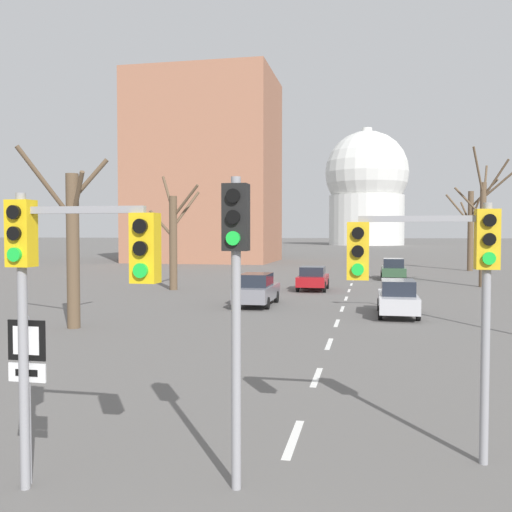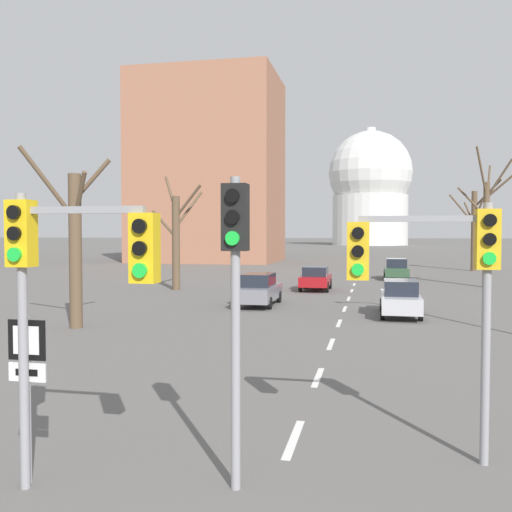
# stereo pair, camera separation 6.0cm
# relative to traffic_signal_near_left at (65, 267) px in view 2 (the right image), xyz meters

# --- Properties ---
(lane_stripe_1) EXTENTS (0.16, 2.00, 0.01)m
(lane_stripe_1) POSITION_rel_traffic_signal_near_left_xyz_m (2.89, 2.78, -3.25)
(lane_stripe_1) COLOR silver
(lane_stripe_1) RESTS_ON ground_plane
(lane_stripe_2) EXTENTS (0.16, 2.00, 0.01)m
(lane_stripe_2) POSITION_rel_traffic_signal_near_left_xyz_m (2.89, 7.28, -3.25)
(lane_stripe_2) COLOR silver
(lane_stripe_2) RESTS_ON ground_plane
(lane_stripe_3) EXTENTS (0.16, 2.00, 0.01)m
(lane_stripe_3) POSITION_rel_traffic_signal_near_left_xyz_m (2.89, 11.78, -3.25)
(lane_stripe_3) COLOR silver
(lane_stripe_3) RESTS_ON ground_plane
(lane_stripe_4) EXTENTS (0.16, 2.00, 0.01)m
(lane_stripe_4) POSITION_rel_traffic_signal_near_left_xyz_m (2.89, 16.28, -3.25)
(lane_stripe_4) COLOR silver
(lane_stripe_4) RESTS_ON ground_plane
(lane_stripe_5) EXTENTS (0.16, 2.00, 0.01)m
(lane_stripe_5) POSITION_rel_traffic_signal_near_left_xyz_m (2.89, 20.78, -3.25)
(lane_stripe_5) COLOR silver
(lane_stripe_5) RESTS_ON ground_plane
(lane_stripe_6) EXTENTS (0.16, 2.00, 0.01)m
(lane_stripe_6) POSITION_rel_traffic_signal_near_left_xyz_m (2.89, 25.28, -3.25)
(lane_stripe_6) COLOR silver
(lane_stripe_6) RESTS_ON ground_plane
(lane_stripe_7) EXTENTS (0.16, 2.00, 0.01)m
(lane_stripe_7) POSITION_rel_traffic_signal_near_left_xyz_m (2.89, 29.78, -3.25)
(lane_stripe_7) COLOR silver
(lane_stripe_7) RESTS_ON ground_plane
(lane_stripe_8) EXTENTS (0.16, 2.00, 0.01)m
(lane_stripe_8) POSITION_rel_traffic_signal_near_left_xyz_m (2.89, 34.28, -3.25)
(lane_stripe_8) COLOR silver
(lane_stripe_8) RESTS_ON ground_plane
(lane_stripe_9) EXTENTS (0.16, 2.00, 0.01)m
(lane_stripe_9) POSITION_rel_traffic_signal_near_left_xyz_m (2.89, 38.78, -3.25)
(lane_stripe_9) COLOR silver
(lane_stripe_9) RESTS_ON ground_plane
(lane_stripe_10) EXTENTS (0.16, 2.00, 0.01)m
(lane_stripe_10) POSITION_rel_traffic_signal_near_left_xyz_m (2.89, 43.28, -3.25)
(lane_stripe_10) COLOR silver
(lane_stripe_10) RESTS_ON ground_plane
(traffic_signal_near_left) EXTENTS (2.25, 0.34, 4.31)m
(traffic_signal_near_left) POSITION_rel_traffic_signal_near_left_xyz_m (0.00, 0.00, 0.00)
(traffic_signal_near_left) COLOR gray
(traffic_signal_near_left) RESTS_ON ground_plane
(traffic_signal_centre_tall) EXTENTS (0.36, 0.34, 4.54)m
(traffic_signal_centre_tall) POSITION_rel_traffic_signal_near_left_xyz_m (2.33, 0.61, -0.07)
(traffic_signal_centre_tall) COLOR gray
(traffic_signal_centre_tall) RESTS_ON ground_plane
(traffic_signal_near_right) EXTENTS (2.38, 0.34, 4.21)m
(traffic_signal_near_right) POSITION_rel_traffic_signal_near_left_xyz_m (5.30, 2.27, -0.07)
(traffic_signal_near_right) COLOR gray
(traffic_signal_near_right) RESTS_ON ground_plane
(route_sign_post) EXTENTS (0.60, 0.08, 2.50)m
(route_sign_post) POSITION_rel_traffic_signal_near_left_xyz_m (-0.73, 0.16, -1.55)
(route_sign_post) COLOR gray
(route_sign_post) RESTS_ON ground_plane
(sedan_near_left) EXTENTS (1.87, 3.89, 1.55)m
(sedan_near_left) POSITION_rel_traffic_signal_near_left_xyz_m (0.57, 29.51, -2.46)
(sedan_near_left) COLOR maroon
(sedan_near_left) RESTS_ON ground_plane
(sedan_near_right) EXTENTS (1.91, 4.42, 1.69)m
(sedan_near_right) POSITION_rel_traffic_signal_near_left_xyz_m (6.02, 39.54, -2.42)
(sedan_near_right) COLOR #2D4C33
(sedan_near_right) RESTS_ON ground_plane
(sedan_mid_centre) EXTENTS (1.76, 4.53, 1.63)m
(sedan_mid_centre) POSITION_rel_traffic_signal_near_left_xyz_m (5.44, 18.91, -2.44)
(sedan_mid_centre) COLOR #B7B7BC
(sedan_mid_centre) RESTS_ON ground_plane
(sedan_far_left) EXTENTS (1.76, 4.49, 1.66)m
(sedan_far_left) POSITION_rel_traffic_signal_near_left_xyz_m (-1.48, 21.22, -2.43)
(sedan_far_left) COLOR slate
(sedan_far_left) RESTS_ON ground_plane
(bare_tree_left_near) EXTENTS (2.90, 1.88, 7.00)m
(bare_tree_left_near) POSITION_rel_traffic_signal_near_left_xyz_m (-7.16, 12.96, 0.09)
(bare_tree_left_near) COLOR brown
(bare_tree_left_near) RESTS_ON ground_plane
(bare_tree_right_near) EXTENTS (4.27, 5.05, 8.79)m
(bare_tree_right_near) POSITION_rel_traffic_signal_near_left_xyz_m (13.82, 51.62, 1.09)
(bare_tree_right_near) COLOR brown
(bare_tree_right_near) RESTS_ON ground_plane
(bare_tree_left_far) EXTENTS (3.56, 2.40, 7.62)m
(bare_tree_left_far) POSITION_rel_traffic_signal_near_left_xyz_m (-8.40, 28.10, 0.26)
(bare_tree_left_far) COLOR brown
(bare_tree_left_far) RESTS_ON ground_plane
(bare_tree_right_far) EXTENTS (3.77, 2.67, 9.51)m
(bare_tree_right_far) POSITION_rel_traffic_signal_near_left_xyz_m (11.79, 34.10, 1.06)
(bare_tree_right_far) COLOR brown
(bare_tree_right_far) RESTS_ON ground_plane
(capitol_dome) EXTENTS (25.14, 25.14, 35.52)m
(capitol_dome) POSITION_rel_traffic_signal_near_left_xyz_m (2.89, 169.92, 14.05)
(capitol_dome) COLOR silver
(capitol_dome) RESTS_ON ground_plane
(apartment_block_left) EXTENTS (18.00, 14.00, 23.92)m
(apartment_block_left) POSITION_rel_traffic_signal_near_left_xyz_m (-16.95, 64.42, 8.71)
(apartment_block_left) COLOR #9E664C
(apartment_block_left) RESTS_ON ground_plane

